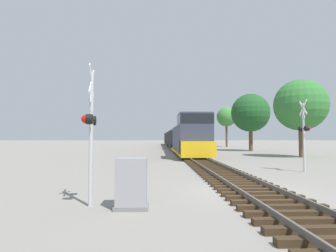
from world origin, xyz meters
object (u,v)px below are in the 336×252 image
at_px(freight_train, 175,139).
at_px(crossing_signal_near, 90,125).
at_px(crossing_signal_far, 304,131).
at_px(tree_far_right, 300,105).
at_px(tree_mid_background, 250,113).
at_px(relay_cabinet, 132,184).
at_px(tree_deep_background, 226,117).

bearing_deg(freight_train, crossing_signal_near, -97.03).
relative_size(crossing_signal_far, tree_far_right, 0.53).
height_order(freight_train, tree_mid_background, tree_mid_background).
bearing_deg(tree_far_right, tree_mid_background, 92.97).
distance_m(crossing_signal_near, relay_cabinet, 2.17).
bearing_deg(crossing_signal_near, tree_mid_background, 147.15).
bearing_deg(tree_mid_background, relay_cabinet, -115.13).
distance_m(freight_train, relay_cabinet, 45.81).
relative_size(crossing_signal_near, tree_mid_background, 0.48).
height_order(crossing_signal_far, tree_mid_background, tree_mid_background).
xyz_separation_m(crossing_signal_near, tree_mid_background, (16.36, 31.81, 3.45)).
xyz_separation_m(crossing_signal_near, crossing_signal_far, (10.89, 7.45, 0.02)).
bearing_deg(tree_mid_background, crossing_signal_far, -102.65).
relative_size(tree_far_right, tree_deep_background, 0.92).
bearing_deg(relay_cabinet, tree_mid_background, 64.87).
distance_m(crossing_signal_far, relay_cabinet, 12.46).
relative_size(crossing_signal_far, tree_deep_background, 0.49).
relative_size(crossing_signal_near, crossing_signal_far, 0.98).
bearing_deg(crossing_signal_near, tree_far_right, 132.20).
relative_size(tree_mid_background, tree_deep_background, 0.99).
bearing_deg(freight_train, tree_mid_background, -51.37).
height_order(relay_cabinet, tree_far_right, tree_far_right).
bearing_deg(crossing_signal_near, relay_cabinet, 71.09).
distance_m(freight_train, tree_mid_background, 17.73).
bearing_deg(tree_deep_background, crossing_signal_near, -109.19).
xyz_separation_m(relay_cabinet, tree_mid_background, (15.06, 32.12, 5.16)).
bearing_deg(tree_mid_background, tree_far_right, -87.03).
bearing_deg(tree_far_right, crossing_signal_near, -132.16).
xyz_separation_m(crossing_signal_far, tree_far_right, (6.14, 11.36, 3.02)).
xyz_separation_m(crossing_signal_far, relay_cabinet, (-9.60, -7.76, -1.74)).
xyz_separation_m(tree_mid_background, tree_deep_background, (1.05, 18.19, 0.79)).
relative_size(relay_cabinet, tree_mid_background, 0.17).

